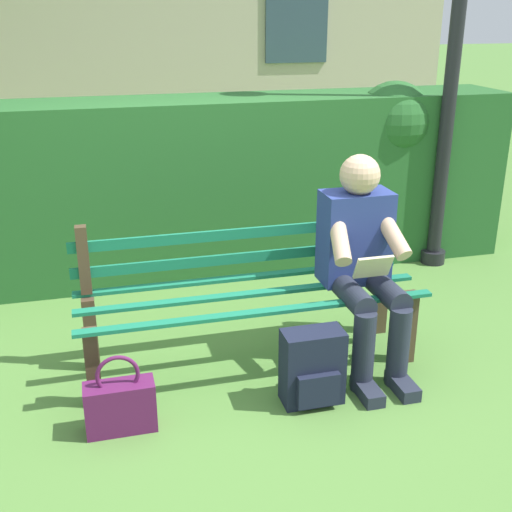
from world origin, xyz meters
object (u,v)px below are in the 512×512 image
park_bench (248,292)px  backpack (313,368)px  handbag (120,405)px  person_seated (363,259)px

park_bench → backpack: (-0.21, 0.51, -0.23)m
park_bench → backpack: bearing=112.2°
park_bench → handbag: bearing=33.9°
park_bench → handbag: 0.95m
person_seated → handbag: (1.36, 0.33, -0.49)m
backpack → handbag: handbag is taller
backpack → handbag: bearing=-0.1°
park_bench → person_seated: bearing=163.8°
person_seated → backpack: 0.67m
backpack → handbag: size_ratio=0.98×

